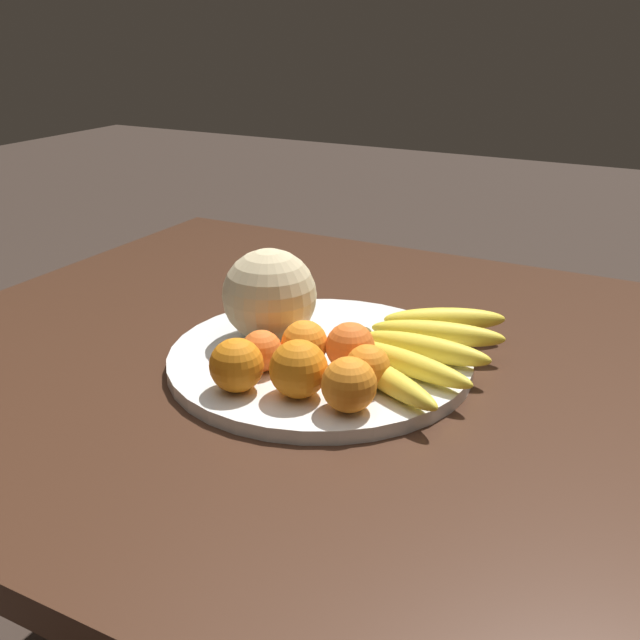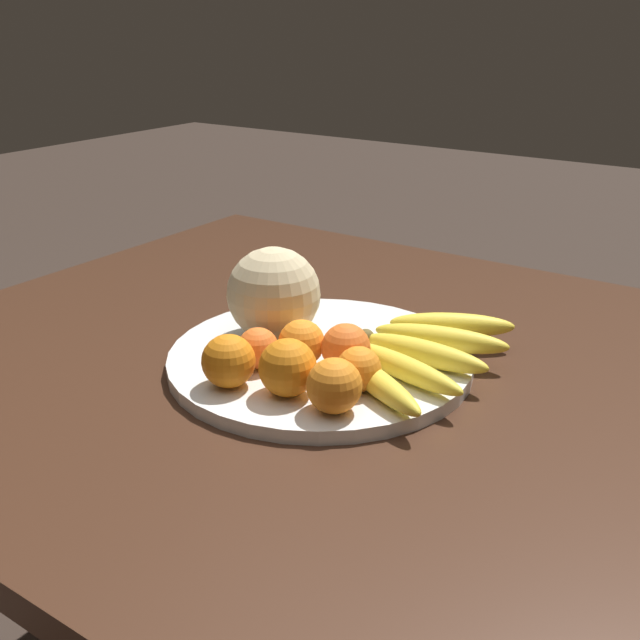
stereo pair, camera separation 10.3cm
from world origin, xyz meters
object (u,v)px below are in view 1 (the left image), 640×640
Objects in this scene: fruit_bowl at (320,358)px; orange_side_extra at (304,343)px; orange_back_left at (261,351)px; kitchen_table at (371,422)px; orange_top_small at (368,367)px; orange_front_right at (350,347)px; produce_tag at (325,372)px; melon at (269,296)px; orange_mid_center at (237,365)px; orange_back_right at (349,385)px; banana_bunch at (422,346)px; orange_front_left at (298,369)px.

fruit_bowl is 6.75× the size of orange_side_extra.
fruit_bowl is at bearing -117.25° from orange_back_left.
orange_back_left reaches higher than kitchen_table.
orange_side_extra is at bearing -136.54° from orange_back_left.
orange_back_left is 0.97× the size of orange_top_small.
orange_front_right reaches higher than kitchen_table.
produce_tag is at bearing 48.84° from orange_front_right.
orange_back_left is (-0.04, 0.09, -0.04)m from melon.
orange_mid_center is at bearing 50.41° from orange_front_right.
orange_side_extra is at bearing 89.21° from fruit_bowl.
orange_front_right is 0.16m from orange_mid_center.
orange_back_right reaches higher than orange_back_left.
orange_side_extra reaches higher than kitchen_table.
banana_bunch is at bearing -104.51° from orange_top_small.
kitchen_table is at bearing -164.85° from banana_bunch.
banana_bunch is 5.86× the size of orange_top_small.
orange_side_extra is (0.00, 0.04, 0.04)m from fruit_bowl.
orange_back_left is 0.09m from produce_tag.
melon is at bearing -20.99° from orange_top_small.
produce_tag is at bearing -129.13° from orange_mid_center.
melon is at bearing -65.02° from orange_back_left.
orange_back_left reaches higher than fruit_bowl.
melon reaches higher than fruit_bowl.
orange_top_small is (-0.04, 0.10, 0.14)m from kitchen_table.
melon reaches higher than orange_back_right.
kitchen_table is 0.24m from melon.
produce_tag is at bearing 165.02° from orange_side_extra.
melon reaches higher than orange_mid_center.
orange_back_left is (0.10, 0.06, -0.00)m from orange_front_right.
produce_tag is at bearing -132.51° from banana_bunch.
orange_back_left is (0.11, 0.12, 0.14)m from kitchen_table.
produce_tag is at bearing -46.28° from orange_back_right.
orange_front_left is at bearing 79.02° from kitchen_table.
produce_tag is (-0.08, -0.03, -0.03)m from orange_back_left.
kitchen_table is 0.22m from orange_back_right.
kitchen_table is 0.13m from fruit_bowl.
orange_front_right is 0.06m from orange_side_extra.
orange_mid_center is 0.06m from orange_back_left.
kitchen_table is 0.21m from orange_back_left.
orange_back_left is (0.04, 0.08, 0.04)m from fruit_bowl.
orange_front_right is at bearing -129.59° from orange_mid_center.
orange_back_right is 0.14m from orange_side_extra.
orange_side_extra reaches higher than orange_back_left.
orange_back_right reaches higher than orange_front_right.
orange_front_left is at bearing 106.05° from fruit_bowl.
orange_side_extra is 0.72× the size of produce_tag.
orange_front_left is 0.08m from produce_tag.
banana_bunch is (-0.13, -0.05, 0.03)m from fruit_bowl.
orange_back_right is (-0.05, 0.10, 0.00)m from orange_front_right.
orange_front_right is 0.97× the size of orange_back_right.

